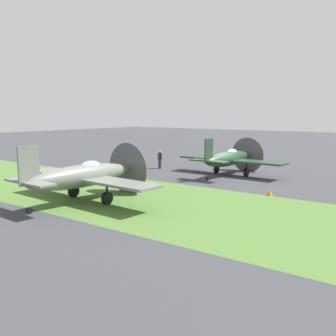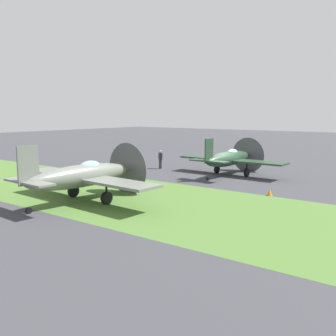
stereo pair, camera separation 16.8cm
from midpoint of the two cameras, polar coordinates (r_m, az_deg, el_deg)
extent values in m
plane|color=#38383D|center=(31.72, 8.31, -1.38)|extent=(160.00, 160.00, 0.00)
cube|color=#476B2D|center=(23.55, -3.52, -4.65)|extent=(120.00, 11.00, 0.01)
ellipsoid|color=#233D28|center=(32.50, 9.13, 1.38)|extent=(1.45, 6.75, 1.22)
cube|color=#233D28|center=(32.86, 9.47, 1.19)|extent=(9.53, 1.99, 0.14)
cube|color=#233D28|center=(29.80, 6.25, 2.54)|extent=(0.13, 1.09, 1.88)
cube|color=#233D28|center=(29.88, 6.23, 1.04)|extent=(3.19, 0.99, 0.10)
cone|color=#B7B24C|center=(35.66, 12.01, 1.91)|extent=(0.65, 0.71, 0.63)
cylinder|color=#4C4C51|center=(35.48, 11.86, 1.88)|extent=(3.16, 0.14, 3.16)
ellipsoid|color=#8CB2C6|center=(32.97, 9.66, 2.22)|extent=(0.74, 1.40, 0.69)
cylinder|color=black|center=(33.78, 7.40, -0.20)|extent=(0.24, 0.68, 0.67)
cylinder|color=black|center=(33.72, 7.41, 0.60)|extent=(0.12, 0.12, 0.95)
cylinder|color=black|center=(32.41, 11.72, -0.66)|extent=(0.24, 0.68, 0.67)
cylinder|color=black|center=(32.34, 11.74, 0.17)|extent=(0.12, 0.12, 0.95)
cylinder|color=black|center=(30.00, 6.08, -1.58)|extent=(0.13, 0.32, 0.32)
ellipsoid|color=slate|center=(23.07, -12.49, -1.15)|extent=(1.73, 7.39, 1.34)
cube|color=slate|center=(23.36, -11.64, -1.42)|extent=(10.43, 2.39, 0.15)
cube|color=slate|center=(21.09, -19.77, 0.35)|extent=(0.17, 1.19, 2.05)
cube|color=slate|center=(21.22, -19.66, -1.96)|extent=(3.50, 1.15, 0.11)
cone|color=#B7B24C|center=(25.63, -5.51, -0.07)|extent=(0.73, 0.79, 0.69)
cylinder|color=#4C4C51|center=(25.48, -5.86, -0.13)|extent=(3.45, 0.23, 3.45)
ellipsoid|color=#8CB2C6|center=(23.40, -11.27, 0.17)|extent=(0.83, 1.55, 0.75)
cylinder|color=black|center=(24.84, -13.63, -3.34)|extent=(0.28, 0.74, 0.73)
cylinder|color=black|center=(24.74, -13.67, -2.16)|extent=(0.13, 0.13, 1.03)
cylinder|color=black|center=(22.44, -8.86, -4.43)|extent=(0.28, 0.74, 0.73)
cylinder|color=black|center=(22.34, -8.89, -3.14)|extent=(0.13, 0.13, 1.03)
cylinder|color=black|center=(21.47, -19.71, -5.93)|extent=(0.15, 0.35, 0.34)
cylinder|color=#2D3342|center=(36.25, -0.99, 0.61)|extent=(0.30, 0.30, 0.88)
cylinder|color=#2D3342|center=(36.16, -1.00, 1.79)|extent=(0.38, 0.38, 0.62)
sphere|color=tan|center=(36.12, -1.00, 2.46)|extent=(0.23, 0.23, 0.23)
cylinder|color=#2D3342|center=(36.38, -1.22, 1.83)|extent=(0.11, 0.11, 0.59)
cylinder|color=#2D3342|center=(35.95, -0.77, 1.75)|extent=(0.11, 0.11, 0.59)
cylinder|color=#476633|center=(30.91, -12.73, -0.90)|extent=(0.60, 0.60, 0.90)
cone|color=orange|center=(25.36, 14.99, -3.49)|extent=(0.36, 0.36, 0.44)
camera|label=1|loc=(0.08, -89.82, 0.03)|focal=41.20mm
camera|label=2|loc=(0.08, 90.18, -0.03)|focal=41.20mm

